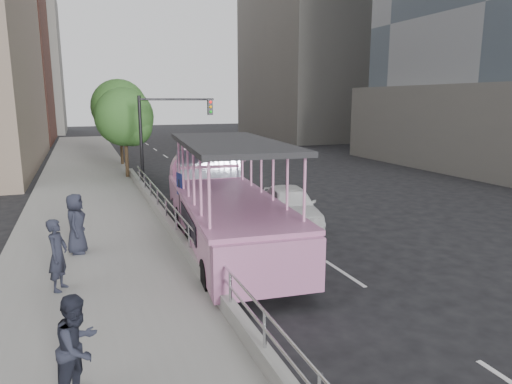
% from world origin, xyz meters
% --- Properties ---
extents(ground, '(160.00, 160.00, 0.00)m').
position_xyz_m(ground, '(0.00, 0.00, 0.00)').
color(ground, black).
extents(sidewalk, '(5.50, 80.00, 0.30)m').
position_xyz_m(sidewalk, '(-5.75, 10.00, 0.15)').
color(sidewalk, gray).
rests_on(sidewalk, ground).
extents(kerb_wall, '(0.24, 30.00, 0.36)m').
position_xyz_m(kerb_wall, '(-3.12, 2.00, 0.48)').
color(kerb_wall, '#AAAAA5').
rests_on(kerb_wall, sidewalk).
extents(guardrail, '(0.07, 22.00, 0.71)m').
position_xyz_m(guardrail, '(-3.12, 2.00, 1.14)').
color(guardrail, silver).
rests_on(guardrail, kerb_wall).
extents(duck_boat, '(3.72, 11.47, 3.74)m').
position_xyz_m(duck_boat, '(-1.50, 2.13, 1.39)').
color(duck_boat, black).
rests_on(duck_boat, ground).
extents(car, '(2.63, 4.82, 1.56)m').
position_xyz_m(car, '(1.85, 3.56, 0.78)').
color(car, white).
rests_on(car, ground).
extents(pedestrian_near, '(0.66, 0.78, 1.83)m').
position_xyz_m(pedestrian_near, '(-6.66, -1.07, 1.22)').
color(pedestrian_near, '#222432').
rests_on(pedestrian_near, sidewalk).
extents(pedestrian_mid, '(1.04, 1.08, 1.75)m').
position_xyz_m(pedestrian_mid, '(-6.19, -5.76, 1.17)').
color(pedestrian_mid, '#222432').
rests_on(pedestrian_mid, sidewalk).
extents(pedestrian_far, '(0.77, 1.02, 1.88)m').
position_xyz_m(pedestrian_far, '(-6.26, 1.79, 1.24)').
color(pedestrian_far, '#222432').
rests_on(pedestrian_far, sidewalk).
extents(parking_sign, '(0.11, 0.55, 2.44)m').
position_xyz_m(parking_sign, '(-2.77, 3.00, 1.56)').
color(parking_sign, black).
rests_on(parking_sign, ground).
extents(traffic_signal, '(4.20, 0.32, 5.20)m').
position_xyz_m(traffic_signal, '(-1.70, 12.50, 3.50)').
color(traffic_signal, black).
rests_on(traffic_signal, ground).
extents(street_tree_near, '(3.52, 3.52, 5.72)m').
position_xyz_m(street_tree_near, '(-3.30, 15.93, 3.82)').
color(street_tree_near, '#392A1A').
rests_on(street_tree_near, ground).
extents(street_tree_far, '(3.97, 3.97, 6.45)m').
position_xyz_m(street_tree_far, '(-3.10, 21.93, 4.31)').
color(street_tree_far, '#392A1A').
rests_on(street_tree_far, ground).
extents(midrise_stone_a, '(20.00, 20.00, 32.00)m').
position_xyz_m(midrise_stone_a, '(26.00, 42.00, 16.00)').
color(midrise_stone_a, slate).
rests_on(midrise_stone_a, ground).
extents(midrise_stone_b, '(16.00, 14.00, 20.00)m').
position_xyz_m(midrise_stone_b, '(-16.00, 64.00, 10.00)').
color(midrise_stone_b, slate).
rests_on(midrise_stone_b, ground).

